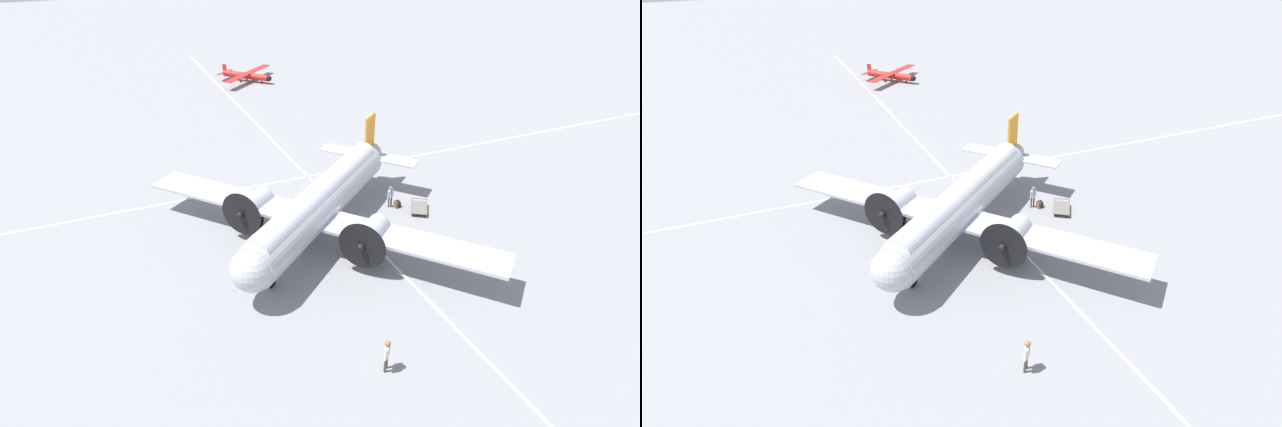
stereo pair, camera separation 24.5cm
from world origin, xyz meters
TOP-DOWN VIEW (x-y plane):
  - ground_plane at (0.00, 0.00)m, footprint 300.00×300.00m
  - apron_line_eastwest at (0.00, -2.82)m, footprint 120.00×0.16m
  - apron_line_northsouth at (9.00, 0.00)m, footprint 0.16×120.00m
  - airliner_main at (-0.27, 0.33)m, footprint 21.01×19.76m
  - crew_foreground at (-12.39, 2.06)m, footprint 0.48×0.48m
  - passenger_boarding at (1.54, -6.50)m, footprint 0.27×0.58m
  - suitcase_near_door at (1.21, -6.84)m, footprint 0.35×0.18m
  - suitcase_upright_spare at (1.31, -7.12)m, footprint 0.44×0.18m
  - baggage_cart at (0.07, -8.15)m, footprint 2.34×2.12m
  - light_aircraft_distant at (40.48, -6.99)m, footprint 8.05×8.50m

SIDE VIEW (x-z plane):
  - ground_plane at x=0.00m, z-range 0.00..0.00m
  - apron_line_eastwest at x=0.00m, z-range 0.00..0.01m
  - apron_line_northsouth at x=9.00m, z-range 0.00..0.01m
  - suitcase_upright_spare at x=1.31m, z-range -0.02..0.48m
  - suitcase_near_door at x=1.21m, z-range -0.02..0.57m
  - baggage_cart at x=0.07m, z-range 0.00..0.56m
  - light_aircraft_distant at x=40.48m, z-range -0.17..1.84m
  - passenger_boarding at x=1.54m, z-range 0.19..1.91m
  - crew_foreground at x=-12.39m, z-range 0.21..2.07m
  - airliner_main at x=-0.27m, z-range -0.39..5.50m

